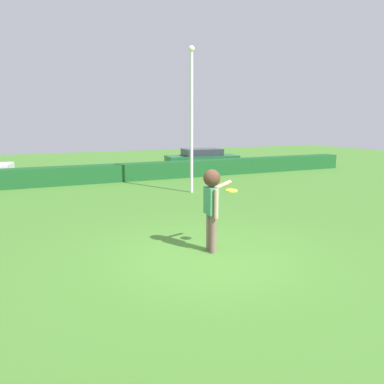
{
  "coord_description": "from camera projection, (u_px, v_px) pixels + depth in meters",
  "views": [
    {
      "loc": [
        -3.41,
        -6.61,
        2.77
      ],
      "look_at": [
        0.22,
        1.28,
        1.15
      ],
      "focal_mm": 34.95,
      "sensor_mm": 36.0,
      "label": 1
    }
  ],
  "objects": [
    {
      "name": "frisbee",
      "position": [
        232.0,
        191.0,
        8.05
      ],
      "size": [
        0.25,
        0.26,
        0.04
      ],
      "color": "yellow"
    },
    {
      "name": "lamppost",
      "position": [
        192.0,
        113.0,
        14.49
      ],
      "size": [
        0.24,
        0.24,
        5.62
      ],
      "color": "silver",
      "rests_on": "ground"
    },
    {
      "name": "person",
      "position": [
        212.0,
        199.0,
        7.94
      ],
      "size": [
        0.78,
        0.56,
        1.8
      ],
      "color": "#7F5E55",
      "rests_on": "ground"
    },
    {
      "name": "parked_car_green",
      "position": [
        202.0,
        158.0,
        22.18
      ],
      "size": [
        4.39,
        2.25,
        1.25
      ],
      "color": "#1E6633",
      "rests_on": "ground"
    },
    {
      "name": "hedge_row",
      "position": [
        102.0,
        174.0,
        17.56
      ],
      "size": [
        28.52,
        0.9,
        0.82
      ],
      "primitive_type": "cube",
      "color": "#1A5324",
      "rests_on": "ground"
    },
    {
      "name": "ground_plane",
      "position": [
        208.0,
        257.0,
        7.81
      ],
      "size": [
        60.0,
        60.0,
        0.0
      ],
      "primitive_type": "plane",
      "color": "#467E2D"
    }
  ]
}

